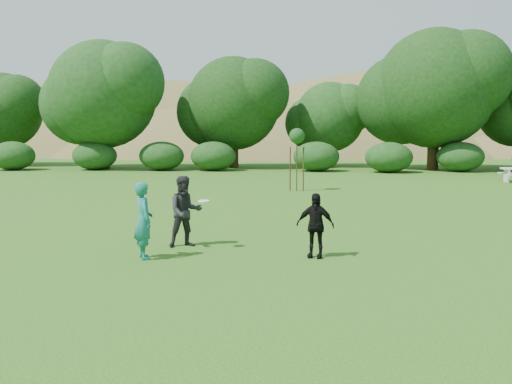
% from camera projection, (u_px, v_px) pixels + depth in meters
% --- Properties ---
extents(ground, '(120.00, 120.00, 0.00)m').
position_uv_depth(ground, '(244.00, 256.00, 12.63)').
color(ground, '#19470C').
rests_on(ground, ground).
extents(player_teal, '(0.65, 0.73, 1.67)m').
position_uv_depth(player_teal, '(144.00, 220.00, 12.29)').
color(player_teal, '#186C62').
rests_on(player_teal, ground).
extents(player_grey, '(1.02, 0.92, 1.70)m').
position_uv_depth(player_grey, '(185.00, 212.00, 13.56)').
color(player_grey, '#232325').
rests_on(player_grey, ground).
extents(player_black, '(0.89, 0.52, 1.42)m').
position_uv_depth(player_black, '(315.00, 225.00, 12.42)').
color(player_black, black).
rests_on(player_black, ground).
extents(frisbee, '(0.27, 0.27, 0.04)m').
position_uv_depth(frisbee, '(204.00, 201.00, 13.20)').
color(frisbee, white).
rests_on(frisbee, ground).
extents(sapling, '(0.70, 0.70, 2.85)m').
position_uv_depth(sapling, '(297.00, 138.00, 25.73)').
color(sapling, '#352514').
rests_on(sapling, ground).
extents(hillside, '(150.00, 72.00, 52.00)m').
position_uv_depth(hillside, '(293.00, 233.00, 81.75)').
color(hillside, olive).
rests_on(hillside, ground).
extents(tree_row, '(53.92, 10.38, 9.62)m').
position_uv_depth(tree_row, '(334.00, 100.00, 40.20)').
color(tree_row, '#3A2616').
rests_on(tree_row, ground).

